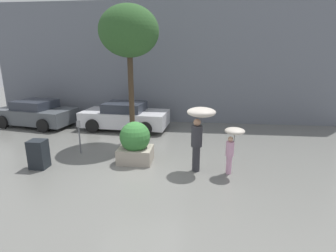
{
  "coord_description": "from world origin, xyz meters",
  "views": [
    {
      "loc": [
        1.62,
        -7.04,
        3.4
      ],
      "look_at": [
        0.66,
        1.6,
        1.05
      ],
      "focal_mm": 28.0,
      "sensor_mm": 36.0,
      "label": 1
    }
  ],
  "objects_px": {
    "planter_box": "(135,143)",
    "person_child": "(233,141)",
    "parked_car_near": "(125,116)",
    "street_tree": "(129,32)",
    "person_adult": "(199,124)",
    "parked_car_far": "(36,114)",
    "newspaper_box": "(39,154)",
    "parking_meter": "(79,130)"
  },
  "relations": [
    {
      "from": "parked_car_near",
      "to": "person_adult",
      "type": "bearing_deg",
      "value": -136.68
    },
    {
      "from": "street_tree",
      "to": "person_child",
      "type": "bearing_deg",
      "value": -36.2
    },
    {
      "from": "person_adult",
      "to": "parked_car_far",
      "type": "bearing_deg",
      "value": 111.14
    },
    {
      "from": "parked_car_far",
      "to": "person_adult",
      "type": "bearing_deg",
      "value": -108.67
    },
    {
      "from": "parking_meter",
      "to": "parked_car_near",
      "type": "bearing_deg",
      "value": 78.06
    },
    {
      "from": "parked_car_near",
      "to": "street_tree",
      "type": "height_order",
      "value": "street_tree"
    },
    {
      "from": "person_adult",
      "to": "person_child",
      "type": "bearing_deg",
      "value": -49.47
    },
    {
      "from": "parked_car_near",
      "to": "newspaper_box",
      "type": "xyz_separation_m",
      "value": [
        -1.45,
        -4.74,
        -0.15
      ]
    },
    {
      "from": "parked_car_near",
      "to": "parking_meter",
      "type": "distance_m",
      "value": 3.48
    },
    {
      "from": "planter_box",
      "to": "person_child",
      "type": "xyz_separation_m",
      "value": [
        3.0,
        -0.6,
        0.38
      ]
    },
    {
      "from": "planter_box",
      "to": "street_tree",
      "type": "distance_m",
      "value": 4.14
    },
    {
      "from": "planter_box",
      "to": "parked_car_near",
      "type": "xyz_separation_m",
      "value": [
        -1.42,
        3.93,
        -0.06
      ]
    },
    {
      "from": "planter_box",
      "to": "parked_car_far",
      "type": "height_order",
      "value": "planter_box"
    },
    {
      "from": "parked_car_near",
      "to": "street_tree",
      "type": "relative_size",
      "value": 0.8
    },
    {
      "from": "person_child",
      "to": "parked_car_far",
      "type": "xyz_separation_m",
      "value": [
        -8.99,
        4.63,
        -0.44
      ]
    },
    {
      "from": "person_adult",
      "to": "person_child",
      "type": "height_order",
      "value": "person_adult"
    },
    {
      "from": "person_child",
      "to": "street_tree",
      "type": "xyz_separation_m",
      "value": [
        -3.6,
        2.63,
        3.18
      ]
    },
    {
      "from": "person_adult",
      "to": "parking_meter",
      "type": "bearing_deg",
      "value": 127.24
    },
    {
      "from": "parking_meter",
      "to": "parked_car_far",
      "type": "bearing_deg",
      "value": 137.67
    },
    {
      "from": "person_child",
      "to": "parked_car_near",
      "type": "bearing_deg",
      "value": 157.91
    },
    {
      "from": "parked_car_near",
      "to": "street_tree",
      "type": "bearing_deg",
      "value": -151.64
    },
    {
      "from": "street_tree",
      "to": "parked_car_near",
      "type": "bearing_deg",
      "value": 113.49
    },
    {
      "from": "parked_car_near",
      "to": "newspaper_box",
      "type": "bearing_deg",
      "value": 167.88
    },
    {
      "from": "person_child",
      "to": "parking_meter",
      "type": "bearing_deg",
      "value": -168.8
    },
    {
      "from": "planter_box",
      "to": "parked_car_near",
      "type": "bearing_deg",
      "value": 109.82
    },
    {
      "from": "person_child",
      "to": "street_tree",
      "type": "distance_m",
      "value": 5.47
    },
    {
      "from": "person_child",
      "to": "parked_car_near",
      "type": "height_order",
      "value": "person_child"
    },
    {
      "from": "planter_box",
      "to": "person_child",
      "type": "distance_m",
      "value": 3.09
    },
    {
      "from": "person_adult",
      "to": "parked_car_far",
      "type": "relative_size",
      "value": 0.48
    },
    {
      "from": "parked_car_far",
      "to": "street_tree",
      "type": "distance_m",
      "value": 6.79
    },
    {
      "from": "planter_box",
      "to": "parking_meter",
      "type": "distance_m",
      "value": 2.21
    },
    {
      "from": "parked_car_near",
      "to": "person_child",
      "type": "bearing_deg",
      "value": -130.82
    },
    {
      "from": "planter_box",
      "to": "newspaper_box",
      "type": "xyz_separation_m",
      "value": [
        -2.86,
        -0.81,
        -0.21
      ]
    },
    {
      "from": "person_child",
      "to": "person_adult",
      "type": "bearing_deg",
      "value": -166.11
    },
    {
      "from": "parked_car_far",
      "to": "parking_meter",
      "type": "relative_size",
      "value": 3.4
    },
    {
      "from": "parked_car_far",
      "to": "newspaper_box",
      "type": "distance_m",
      "value": 5.76
    },
    {
      "from": "parked_car_near",
      "to": "newspaper_box",
      "type": "relative_size",
      "value": 4.6
    },
    {
      "from": "street_tree",
      "to": "newspaper_box",
      "type": "xyz_separation_m",
      "value": [
        -2.27,
        -2.84,
        -3.77
      ]
    },
    {
      "from": "newspaper_box",
      "to": "planter_box",
      "type": "bearing_deg",
      "value": 15.78
    },
    {
      "from": "planter_box",
      "to": "parked_car_far",
      "type": "relative_size",
      "value": 0.33
    },
    {
      "from": "parked_car_far",
      "to": "parking_meter",
      "type": "height_order",
      "value": "parked_car_far"
    },
    {
      "from": "street_tree",
      "to": "parking_meter",
      "type": "bearing_deg",
      "value": -135.75
    }
  ]
}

